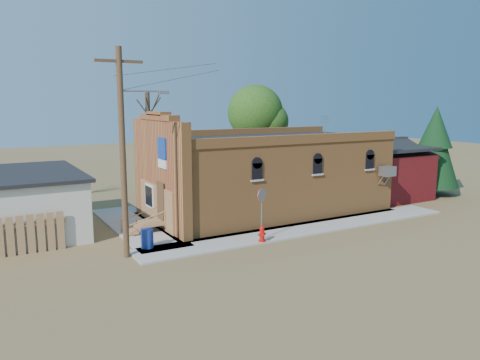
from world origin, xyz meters
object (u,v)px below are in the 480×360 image
fire_hydrant (262,234)px  trash_barrel (147,238)px  stop_sign (262,200)px  brick_bar (263,175)px  utility_pole (124,149)px

fire_hydrant → trash_barrel: 5.45m
trash_barrel → stop_sign: bearing=-15.4°
brick_bar → fire_hydrant: brick_bar is taller
stop_sign → trash_barrel: size_ratio=2.88×
brick_bar → utility_pole: (-9.79, -4.29, 2.43)m
fire_hydrant → stop_sign: stop_sign is taller
stop_sign → trash_barrel: (-5.32, 1.46, -1.53)m
fire_hydrant → trash_barrel: trash_barrel is taller
trash_barrel → brick_bar: bearing=23.0°
brick_bar → trash_barrel: 9.63m
utility_pole → trash_barrel: utility_pole is taller
utility_pole → stop_sign: 7.01m
utility_pole → trash_barrel: size_ratio=10.07×
fire_hydrant → brick_bar: bearing=81.6°
fire_hydrant → trash_barrel: size_ratio=0.87×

